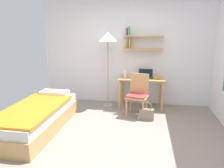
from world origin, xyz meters
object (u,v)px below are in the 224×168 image
at_px(standing_lamp, 108,40).
at_px(laptop, 145,75).
at_px(handbag, 147,114).
at_px(water_bottle, 125,74).
at_px(bed, 38,117).
at_px(desk_chair, 138,93).
at_px(book_stack, 156,78).
at_px(desk, 141,83).

relative_size(standing_lamp, laptop, 5.24).
bearing_deg(handbag, water_bottle, 127.38).
relative_size(bed, desk_chair, 2.16).
height_order(laptop, handbag, laptop).
distance_m(desk_chair, book_stack, 0.68).
relative_size(laptop, book_stack, 1.41).
distance_m(bed, laptop, 2.59).
bearing_deg(laptop, handbag, -86.09).
bearing_deg(standing_lamp, book_stack, 0.55).
bearing_deg(handbag, standing_lamp, 142.97).
bearing_deg(desk, handbag, -79.21).
relative_size(bed, book_stack, 8.05).
distance_m(bed, book_stack, 2.73).
xyz_separation_m(desk, book_stack, (0.35, -0.03, 0.16)).
xyz_separation_m(desk, handbag, (0.15, -0.76, -0.47)).
bearing_deg(standing_lamp, bed, -124.93).
bearing_deg(handbag, desk, 100.79).
height_order(standing_lamp, book_stack, standing_lamp).
relative_size(desk, handbag, 2.79).
relative_size(desk_chair, laptop, 2.65).
bearing_deg(standing_lamp, desk_chair, -31.63).
xyz_separation_m(water_bottle, book_stack, (0.73, 0.04, -0.08)).
xyz_separation_m(desk_chair, book_stack, (0.41, 0.48, 0.26)).
height_order(desk, laptop, laptop).
distance_m(standing_lamp, book_stack, 1.44).
bearing_deg(desk_chair, handbag, -51.61).
xyz_separation_m(desk_chair, handbag, (0.21, -0.26, -0.37)).
relative_size(water_bottle, handbag, 0.51).
height_order(desk, desk_chair, desk_chair).
bearing_deg(laptop, desk, -144.33).
height_order(book_stack, handbag, book_stack).
relative_size(bed, standing_lamp, 1.09).
relative_size(desk, water_bottle, 5.43).
bearing_deg(desk, bed, -140.35).
height_order(bed, desk, desk).
height_order(bed, standing_lamp, standing_lamp).
height_order(desk_chair, standing_lamp, standing_lamp).
bearing_deg(desk, book_stack, -4.73).
xyz_separation_m(water_bottle, handbag, (0.53, -0.70, -0.70)).
bearing_deg(desk_chair, standing_lamp, 148.37).
distance_m(desk, water_bottle, 0.46).
distance_m(water_bottle, handbag, 1.12).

